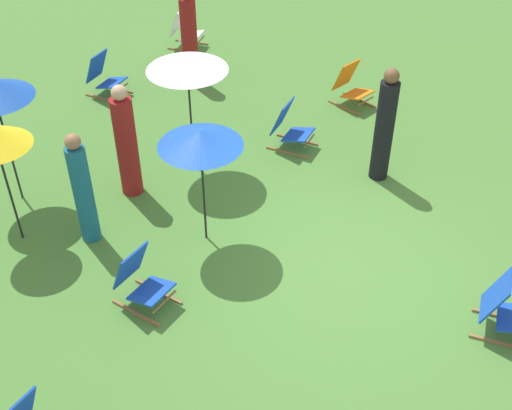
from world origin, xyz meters
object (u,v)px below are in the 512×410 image
at_px(umbrella_0, 200,139).
at_px(deckchair_9, 290,127).
at_px(deckchair_7, 185,31).
at_px(person_3, 83,191).
at_px(person_1, 126,144).
at_px(person_0, 384,127).
at_px(person_2, 189,37).
at_px(umbrella_2, 187,61).
at_px(deckchair_1, 351,86).
at_px(deckchair_2, 141,281).
at_px(deckchair_6, 104,76).
at_px(deckchair_0, 505,309).

bearing_deg(umbrella_0, deckchair_9, 2.95).
bearing_deg(deckchair_7, person_3, -170.20).
bearing_deg(person_1, deckchair_7, 10.99).
bearing_deg(person_0, umbrella_0, 157.60).
relative_size(person_0, person_2, 1.01).
bearing_deg(umbrella_2, deckchair_7, 37.85).
bearing_deg(deckchair_9, person_2, 62.64).
relative_size(deckchair_1, person_3, 0.50).
xyz_separation_m(deckchair_2, deckchair_6, (3.89, 4.04, 0.00)).
bearing_deg(person_1, person_3, 174.08).
relative_size(deckchair_1, deckchair_7, 1.00).
distance_m(person_0, person_1, 3.87).
bearing_deg(deckchair_0, deckchair_1, 31.57).
distance_m(deckchair_2, deckchair_9, 4.11).
bearing_deg(deckchair_1, deckchair_2, -166.37).
bearing_deg(person_1, umbrella_2, -37.22).
bearing_deg(person_0, person_3, 147.46).
bearing_deg(deckchair_6, deckchair_1, -69.37).
bearing_deg(deckchair_2, person_2, 31.90).
relative_size(deckchair_7, umbrella_2, 0.43).
height_order(umbrella_0, person_1, person_1).
height_order(deckchair_2, deckchair_6, same).
bearing_deg(deckchair_7, person_1, -167.11).
bearing_deg(person_0, deckchair_1, 42.93).
height_order(deckchair_6, person_3, person_3).
distance_m(deckchair_7, umbrella_0, 6.47).
xyz_separation_m(umbrella_0, person_0, (2.65, -1.49, -0.75)).
relative_size(deckchair_2, person_1, 0.46).
bearing_deg(person_1, person_0, -69.01).
bearing_deg(deckchair_7, deckchair_6, 164.63).
relative_size(person_1, person_3, 1.06).
bearing_deg(umbrella_0, deckchair_1, -1.67).
relative_size(deckchair_9, umbrella_0, 0.47).
distance_m(umbrella_2, person_3, 2.44).
height_order(deckchair_9, umbrella_2, umbrella_2).
bearing_deg(deckchair_6, person_3, -147.28).
height_order(deckchair_0, umbrella_0, umbrella_0).
bearing_deg(deckchair_9, deckchair_6, 87.38).
distance_m(deckchair_7, person_2, 1.60).
relative_size(umbrella_0, person_1, 0.97).
xyz_separation_m(deckchair_0, deckchair_9, (2.24, 4.14, 0.00)).
distance_m(deckchair_1, umbrella_0, 4.70).
xyz_separation_m(deckchair_1, umbrella_2, (-3.15, 1.32, 1.48)).
relative_size(deckchair_1, umbrella_0, 0.49).
bearing_deg(deckchair_7, deckchair_9, -134.89).
xyz_separation_m(person_1, person_3, (-1.15, -0.21, -0.04)).
xyz_separation_m(deckchair_2, deckchair_9, (4.10, 0.17, 0.00)).
distance_m(deckchair_1, person_0, 2.37).
xyz_separation_m(deckchair_0, deckchair_2, (-1.86, 3.97, 0.00)).
bearing_deg(deckchair_0, umbrella_0, 84.28).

